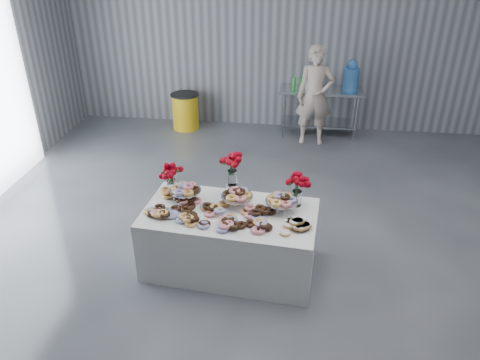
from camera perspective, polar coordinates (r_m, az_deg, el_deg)
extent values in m
plane|color=#393C41|center=(5.53, 1.91, -10.92)|extent=(9.00, 9.00, 0.00)
cube|color=gray|center=(8.88, 5.27, 18.77)|extent=(8.00, 0.04, 4.00)
cube|color=white|center=(5.36, -1.22, -7.30)|extent=(1.97, 1.15, 0.75)
cube|color=silver|center=(8.76, 9.88, 10.76)|extent=(1.50, 0.60, 0.04)
cube|color=silver|center=(8.97, 9.55, 6.94)|extent=(1.40, 0.55, 0.03)
cylinder|color=silver|center=(8.66, 5.34, 7.71)|extent=(0.04, 0.04, 0.86)
cylinder|color=silver|center=(8.72, 13.96, 7.11)|extent=(0.04, 0.04, 0.86)
cylinder|color=silver|center=(9.13, 5.50, 8.83)|extent=(0.04, 0.04, 0.86)
cylinder|color=silver|center=(9.19, 13.70, 8.25)|extent=(0.04, 0.04, 0.86)
cylinder|color=silver|center=(5.37, -6.62, -1.85)|extent=(0.06, 0.06, 0.12)
cylinder|color=silver|center=(5.34, -6.66, -1.25)|extent=(0.36, 0.36, 0.01)
cylinder|color=silver|center=(5.23, -0.36, -2.56)|extent=(0.06, 0.06, 0.12)
cylinder|color=silver|center=(5.20, -0.36, -1.95)|extent=(0.36, 0.36, 0.01)
cylinder|color=silver|center=(5.16, 5.08, -3.16)|extent=(0.06, 0.06, 0.12)
cylinder|color=silver|center=(5.13, 5.11, -2.55)|extent=(0.36, 0.36, 0.01)
cylinder|color=white|center=(5.50, -8.30, -0.83)|extent=(0.11, 0.11, 0.18)
cylinder|color=#1E5919|center=(5.44, -8.39, 0.36)|extent=(0.04, 0.04, 0.18)
cylinder|color=white|center=(5.26, 6.93, -2.21)|extent=(0.11, 0.11, 0.18)
cylinder|color=#1E5919|center=(5.19, 7.02, -0.98)|extent=(0.04, 0.04, 0.18)
cylinder|color=silver|center=(5.41, -0.93, -1.23)|extent=(0.14, 0.14, 0.15)
cylinder|color=white|center=(5.33, -0.95, 0.30)|extent=(0.11, 0.11, 0.18)
cylinder|color=#1E5919|center=(5.27, -0.96, 1.55)|extent=(0.04, 0.04, 0.18)
cylinder|color=#3E81D5|center=(8.73, 13.35, 11.88)|extent=(0.28, 0.28, 0.40)
sphere|color=#3E81D5|center=(8.66, 13.54, 13.49)|extent=(0.20, 0.20, 0.20)
imported|color=#CC8C93|center=(8.43, 9.12, 10.09)|extent=(0.66, 0.45, 1.75)
cylinder|color=gold|center=(9.19, -6.66, 8.26)|extent=(0.50, 0.50, 0.67)
cylinder|color=black|center=(9.07, -6.78, 10.30)|extent=(0.54, 0.54, 0.02)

